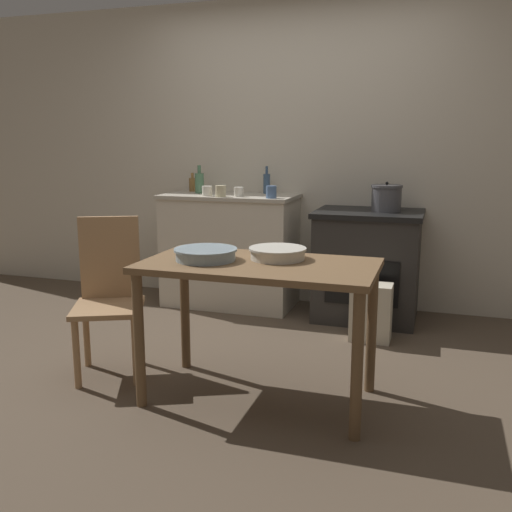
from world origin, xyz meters
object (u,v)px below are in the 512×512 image
(mixing_bowl_large, at_px, (278,253))
(bottle_left, at_px, (267,183))
(mixing_bowl_small, at_px, (206,254))
(cup_center_right, at_px, (207,191))
(flour_sack, at_px, (371,312))
(cup_center, at_px, (271,192))
(stove, at_px, (367,265))
(cup_center_left, at_px, (221,191))
(work_table, at_px, (259,283))
(cup_mid_right, at_px, (239,192))
(stock_pot, at_px, (386,198))
(bottle_mid_left, at_px, (199,182))
(chair, at_px, (109,293))
(bottle_far_left, at_px, (193,184))

(mixing_bowl_large, height_order, bottle_left, bottle_left)
(mixing_bowl_small, distance_m, cup_center_right, 1.68)
(flour_sack, xyz_separation_m, cup_center, (-0.84, 0.35, 0.79))
(stove, relative_size, cup_center_right, 10.45)
(bottle_left, xyz_separation_m, cup_center_left, (-0.27, -0.38, -0.04))
(bottle_left, bearing_deg, flour_sack, -35.94)
(work_table, bearing_deg, cup_mid_right, 113.30)
(stock_pot, relative_size, mixing_bowl_large, 0.76)
(mixing_bowl_small, distance_m, bottle_mid_left, 1.94)
(flour_sack, distance_m, cup_center_right, 1.65)
(bottle_left, distance_m, cup_center, 0.40)
(mixing_bowl_small, xyz_separation_m, cup_center, (-0.09, 1.52, 0.20))
(mixing_bowl_small, distance_m, bottle_left, 1.91)
(cup_center, xyz_separation_m, cup_center_right, (-0.55, 0.02, -0.01))
(work_table, xyz_separation_m, bottle_left, (-0.52, 1.86, 0.39))
(cup_center_left, bearing_deg, cup_center_right, 163.57)
(mixing_bowl_small, relative_size, cup_mid_right, 4.48)
(flour_sack, bearing_deg, bottle_mid_left, 159.41)
(cup_center_left, distance_m, cup_mid_right, 0.15)
(work_table, height_order, bottle_mid_left, bottle_mid_left)
(mixing_bowl_large, bearing_deg, cup_center, 107.88)
(bottle_left, height_order, cup_center, bottle_left)
(bottle_left, bearing_deg, cup_mid_right, -113.53)
(chair, height_order, mixing_bowl_large, chair)
(mixing_bowl_large, xyz_separation_m, bottle_far_left, (-1.28, 1.74, 0.21))
(bottle_left, relative_size, cup_center_left, 2.55)
(cup_center_right, distance_m, cup_mid_right, 0.27)
(stock_pot, distance_m, bottle_left, 1.04)
(cup_center, xyz_separation_m, cup_mid_right, (-0.29, 0.05, -0.01))
(work_table, relative_size, cup_center_left, 13.62)
(bottle_far_left, bearing_deg, cup_center, -23.66)
(stove, bearing_deg, cup_center_left, -170.93)
(stove, xyz_separation_m, flour_sack, (0.10, -0.52, -0.23))
(work_table, height_order, bottle_left, bottle_left)
(stove, distance_m, mixing_bowl_large, 1.62)
(bottle_far_left, relative_size, cup_center, 1.70)
(work_table, distance_m, bottle_far_left, 2.24)
(stove, distance_m, mixing_bowl_small, 1.85)
(bottle_mid_left, relative_size, cup_center_right, 2.87)
(cup_center_left, relative_size, cup_mid_right, 1.20)
(work_table, xyz_separation_m, bottle_mid_left, (-1.08, 1.72, 0.39))
(stove, height_order, mixing_bowl_large, stove)
(flour_sack, distance_m, bottle_left, 1.48)
(cup_center, distance_m, cup_mid_right, 0.29)
(stock_pot, xyz_separation_m, cup_center, (-0.87, -0.18, 0.04))
(stove, relative_size, cup_center, 8.93)
(bottle_far_left, xyz_separation_m, bottle_mid_left, (0.13, -0.14, 0.03))
(work_table, distance_m, bottle_left, 1.97)
(flour_sack, relative_size, stock_pot, 1.72)
(stock_pot, bearing_deg, chair, -132.99)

